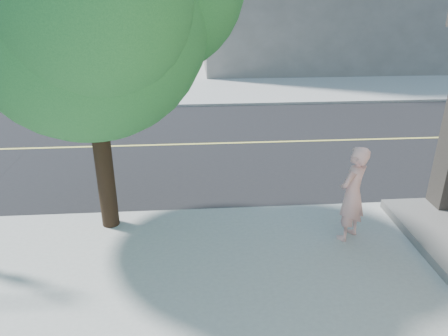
{
  "coord_description": "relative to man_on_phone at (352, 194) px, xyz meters",
  "views": [
    {
      "loc": [
        4.21,
        -8.41,
        4.81
      ],
      "look_at": [
        4.81,
        -0.43,
        1.3
      ],
      "focal_mm": 34.06,
      "sensor_mm": 36.0,
      "label": 1
    }
  ],
  "objects": [
    {
      "name": "ground",
      "position": [
        -7.21,
        1.36,
        -1.09
      ],
      "size": [
        140.0,
        140.0,
        0.0
      ],
      "primitive_type": "plane",
      "color": "black",
      "rests_on": "ground"
    },
    {
      "name": "road_ew",
      "position": [
        -7.21,
        5.86,
        -1.08
      ],
      "size": [
        140.0,
        9.0,
        0.01
      ],
      "primitive_type": "cube",
      "color": "black",
      "rests_on": "ground"
    },
    {
      "name": "man_on_phone",
      "position": [
        0.0,
        0.0,
        0.0
      ],
      "size": [
        0.84,
        0.81,
        1.93
      ],
      "primitive_type": "imported",
      "rotation": [
        0.0,
        0.0,
        3.85
      ],
      "color": "#F3ADA5",
      "rests_on": "sidewalk_se"
    },
    {
      "name": "sidewalk_ne",
      "position": [
        6.29,
        22.86,
        -1.03
      ],
      "size": [
        29.0,
        25.0,
        0.12
      ],
      "primitive_type": "cube",
      "color": "#A6A5A1",
      "rests_on": "ground"
    }
  ]
}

